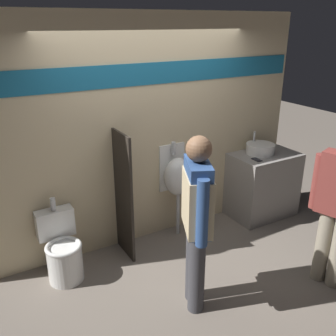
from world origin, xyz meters
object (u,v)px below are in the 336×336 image
object	(u,v)px
urinal_near_counter	(178,176)
person_in_vest	(197,213)
toilet	(62,251)
cell_phone	(257,160)
sink_basin	(260,149)

from	to	relation	value
urinal_near_counter	person_in_vest	world-z (taller)	person_in_vest
toilet	person_in_vest	xyz separation A→B (m)	(0.98, -1.06, 0.69)
cell_phone	urinal_near_counter	bearing A→B (deg)	165.88
cell_phone	urinal_near_counter	distance (m)	1.08
sink_basin	person_in_vest	distance (m)	2.12
cell_phone	toilet	size ratio (longest dim) A/B	0.16
cell_phone	toilet	distance (m)	2.63
cell_phone	urinal_near_counter	size ratio (longest dim) A/B	0.12
sink_basin	urinal_near_counter	size ratio (longest dim) A/B	0.32
cell_phone	toilet	world-z (taller)	cell_phone
sink_basin	person_in_vest	xyz separation A→B (m)	(-1.80, -1.12, 0.02)
cell_phone	person_in_vest	xyz separation A→B (m)	(-1.58, -0.94, 0.08)
toilet	urinal_near_counter	bearing A→B (deg)	5.16
cell_phone	person_in_vest	size ratio (longest dim) A/B	0.08
urinal_near_counter	person_in_vest	bearing A→B (deg)	-114.25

